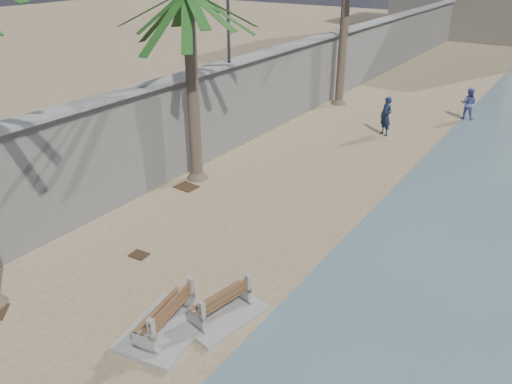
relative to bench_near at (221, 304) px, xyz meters
The scene contains 8 objects.
seawall 18.02m from the bench_near, 110.49° to the left, with size 0.45×70.00×3.50m, color gray.
wall_cap 18.25m from the bench_near, 110.49° to the left, with size 0.80×70.00×0.12m, color gray.
bench_near is the anchor object (origin of this frame).
bench_far 1.28m from the bench_near, 123.70° to the right, with size 1.76×2.31×0.88m.
person_a 14.23m from the bench_near, 95.79° to the left, with size 0.73×0.49×2.02m, color #141F37.
person_b 18.77m from the bench_near, 86.67° to the left, with size 0.84×0.65×1.73m, color #474E94.
debris_c 7.15m from the bench_near, 137.15° to the left, with size 0.76×0.61×0.03m, color #382616.
debris_d 3.52m from the bench_near, 167.32° to the left, with size 0.49×0.39×0.03m, color #382616.
Camera 1 is at (6.79, -3.94, 7.55)m, focal length 35.00 mm.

